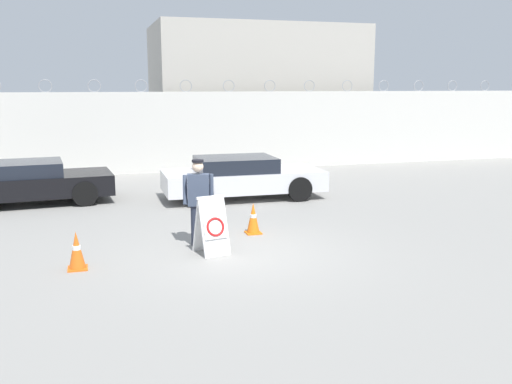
{
  "coord_description": "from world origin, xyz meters",
  "views": [
    {
      "loc": [
        -2.83,
        -10.69,
        3.31
      ],
      "look_at": [
        0.68,
        1.22,
        0.97
      ],
      "focal_mm": 40.0,
      "sensor_mm": 36.0,
      "label": 1
    }
  ],
  "objects_px": {
    "traffic_cone_near": "(253,218)",
    "parked_car_rear_sedan": "(241,177)",
    "security_guard": "(198,198)",
    "barricade_sign": "(212,225)",
    "parked_car_front_coupe": "(30,182)",
    "traffic_cone_mid": "(77,251)"
  },
  "relations": [
    {
      "from": "barricade_sign",
      "to": "traffic_cone_near",
      "type": "height_order",
      "value": "barricade_sign"
    },
    {
      "from": "barricade_sign",
      "to": "traffic_cone_near",
      "type": "bearing_deg",
      "value": 33.57
    },
    {
      "from": "parked_car_front_coupe",
      "to": "parked_car_rear_sedan",
      "type": "distance_m",
      "value": 5.99
    },
    {
      "from": "security_guard",
      "to": "parked_car_front_coupe",
      "type": "relative_size",
      "value": 0.4
    },
    {
      "from": "security_guard",
      "to": "traffic_cone_near",
      "type": "bearing_deg",
      "value": -146.16
    },
    {
      "from": "traffic_cone_near",
      "to": "traffic_cone_mid",
      "type": "bearing_deg",
      "value": -157.94
    },
    {
      "from": "traffic_cone_mid",
      "to": "parked_car_front_coupe",
      "type": "height_order",
      "value": "parked_car_front_coupe"
    },
    {
      "from": "barricade_sign",
      "to": "security_guard",
      "type": "xyz_separation_m",
      "value": [
        -0.13,
        0.67,
        0.43
      ]
    },
    {
      "from": "security_guard",
      "to": "traffic_cone_mid",
      "type": "xyz_separation_m",
      "value": [
        -2.43,
        -0.94,
        -0.67
      ]
    },
    {
      "from": "traffic_cone_mid",
      "to": "traffic_cone_near",
      "type": "bearing_deg",
      "value": 22.06
    },
    {
      "from": "security_guard",
      "to": "parked_car_rear_sedan",
      "type": "relative_size",
      "value": 0.38
    },
    {
      "from": "traffic_cone_mid",
      "to": "parked_car_front_coupe",
      "type": "distance_m",
      "value": 6.63
    },
    {
      "from": "parked_car_front_coupe",
      "to": "traffic_cone_mid",
      "type": "bearing_deg",
      "value": -83.3
    },
    {
      "from": "security_guard",
      "to": "parked_car_front_coupe",
      "type": "distance_m",
      "value": 6.71
    },
    {
      "from": "barricade_sign",
      "to": "parked_car_rear_sedan",
      "type": "height_order",
      "value": "parked_car_rear_sedan"
    },
    {
      "from": "barricade_sign",
      "to": "parked_car_rear_sedan",
      "type": "xyz_separation_m",
      "value": [
        2.02,
        5.28,
        0.06
      ]
    },
    {
      "from": "security_guard",
      "to": "traffic_cone_near",
      "type": "xyz_separation_m",
      "value": [
        1.36,
        0.6,
        -0.67
      ]
    },
    {
      "from": "parked_car_front_coupe",
      "to": "security_guard",
      "type": "bearing_deg",
      "value": -60.72
    },
    {
      "from": "traffic_cone_mid",
      "to": "barricade_sign",
      "type": "bearing_deg",
      "value": 5.9
    },
    {
      "from": "barricade_sign",
      "to": "parked_car_front_coupe",
      "type": "xyz_separation_m",
      "value": [
        -3.89,
        6.22,
        0.04
      ]
    },
    {
      "from": "parked_car_rear_sedan",
      "to": "parked_car_front_coupe",
      "type": "bearing_deg",
      "value": 171.66
    },
    {
      "from": "traffic_cone_near",
      "to": "parked_car_rear_sedan",
      "type": "relative_size",
      "value": 0.15
    }
  ]
}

